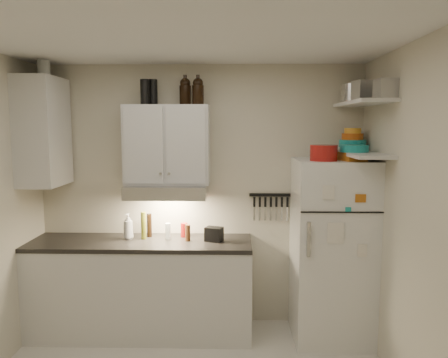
{
  "coord_description": "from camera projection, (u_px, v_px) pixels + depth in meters",
  "views": [
    {
      "loc": [
        0.33,
        -2.82,
        2.0
      ],
      "look_at": [
        0.25,
        0.9,
        1.55
      ],
      "focal_mm": 35.0,
      "sensor_mm": 36.0,
      "label": 1
    }
  ],
  "objects": [
    {
      "name": "ceiling",
      "position": [
        181.0,
        29.0,
        2.74
      ],
      "size": [
        3.2,
        3.0,
        0.02
      ],
      "primitive_type": "cube",
      "color": "white",
      "rests_on": "ground"
    },
    {
      "name": "back_wall",
      "position": [
        201.0,
        196.0,
        4.39
      ],
      "size": [
        3.2,
        0.02,
        2.6
      ],
      "primitive_type": "cube",
      "color": "beige",
      "rests_on": "ground"
    },
    {
      "name": "right_wall",
      "position": [
        428.0,
        234.0,
        2.86
      ],
      "size": [
        0.02,
        3.0,
        2.6
      ],
      "primitive_type": "cube",
      "color": "beige",
      "rests_on": "ground"
    },
    {
      "name": "base_cabinet",
      "position": [
        142.0,
        289.0,
        4.2
      ],
      "size": [
        2.1,
        0.6,
        0.88
      ],
      "primitive_type": "cube",
      "color": "silver",
      "rests_on": "floor"
    },
    {
      "name": "countertop",
      "position": [
        141.0,
        243.0,
        4.15
      ],
      "size": [
        2.1,
        0.62,
        0.04
      ],
      "primitive_type": "cube",
      "color": "black",
      "rests_on": "base_cabinet"
    },
    {
      "name": "upper_cabinet",
      "position": [
        168.0,
        145.0,
        4.16
      ],
      "size": [
        0.8,
        0.33,
        0.75
      ],
      "primitive_type": "cube",
      "color": "silver",
      "rests_on": "back_wall"
    },
    {
      "name": "side_cabinet",
      "position": [
        43.0,
        132.0,
        4.04
      ],
      "size": [
        0.33,
        0.55,
        1.0
      ],
      "primitive_type": "cube",
      "color": "silver",
      "rests_on": "left_wall"
    },
    {
      "name": "range_hood",
      "position": [
        167.0,
        191.0,
        4.15
      ],
      "size": [
        0.76,
        0.46,
        0.12
      ],
      "primitive_type": "cube",
      "color": "silver",
      "rests_on": "back_wall"
    },
    {
      "name": "fridge",
      "position": [
        332.0,
        250.0,
        4.07
      ],
      "size": [
        0.7,
        0.68,
        1.7
      ],
      "primitive_type": "cube",
      "color": "white",
      "rests_on": "floor"
    },
    {
      "name": "shelf_hi",
      "position": [
        363.0,
        103.0,
        3.77
      ],
      "size": [
        0.3,
        0.95,
        0.03
      ],
      "primitive_type": "cube",
      "color": "silver",
      "rests_on": "right_wall"
    },
    {
      "name": "shelf_lo",
      "position": [
        361.0,
        154.0,
        3.82
      ],
      "size": [
        0.3,
        0.95,
        0.03
      ],
      "primitive_type": "cube",
      "color": "silver",
      "rests_on": "right_wall"
    },
    {
      "name": "knife_strip",
      "position": [
        270.0,
        195.0,
        4.35
      ],
      "size": [
        0.42,
        0.02,
        0.03
      ],
      "primitive_type": "cube",
      "color": "black",
      "rests_on": "back_wall"
    },
    {
      "name": "dutch_oven",
      "position": [
        324.0,
        153.0,
        3.82
      ],
      "size": [
        0.29,
        0.29,
        0.14
      ],
      "primitive_type": "cylinder",
      "rotation": [
        0.0,
        0.0,
        0.26
      ],
      "color": "maroon",
      "rests_on": "fridge"
    },
    {
      "name": "book_stack",
      "position": [
        353.0,
        157.0,
        3.82
      ],
      "size": [
        0.22,
        0.25,
        0.07
      ],
      "primitive_type": "cube",
      "rotation": [
        0.0,
        0.0,
        0.2
      ],
      "color": "#B05E16",
      "rests_on": "fridge"
    },
    {
      "name": "spice_jar",
      "position": [
        339.0,
        153.0,
        3.95
      ],
      "size": [
        0.07,
        0.07,
        0.11
      ],
      "primitive_type": "cylinder",
      "rotation": [
        0.0,
        0.0,
        -0.09
      ],
      "color": "silver",
      "rests_on": "fridge"
    },
    {
      "name": "stock_pot",
      "position": [
        354.0,
        94.0,
        4.08
      ],
      "size": [
        0.31,
        0.31,
        0.18
      ],
      "primitive_type": "cylinder",
      "rotation": [
        0.0,
        0.0,
        0.29
      ],
      "color": "silver",
      "rests_on": "shelf_hi"
    },
    {
      "name": "tin_a",
      "position": [
        364.0,
        91.0,
        3.71
      ],
      "size": [
        0.2,
        0.19,
        0.17
      ],
      "primitive_type": "cube",
      "rotation": [
        0.0,
        0.0,
        0.25
      ],
      "color": "#AAAAAD",
      "rests_on": "shelf_hi"
    },
    {
      "name": "tin_b",
      "position": [
        386.0,
        89.0,
        3.41
      ],
      "size": [
        0.17,
        0.17,
        0.16
      ],
      "primitive_type": "cube",
      "rotation": [
        0.0,
        0.0,
        0.09
      ],
      "color": "#AAAAAD",
      "rests_on": "shelf_hi"
    },
    {
      "name": "bowl_teal",
      "position": [
        352.0,
        145.0,
        4.1
      ],
      "size": [
        0.25,
        0.25,
        0.1
      ],
      "primitive_type": "cylinder",
      "color": "teal",
      "rests_on": "shelf_lo"
    },
    {
      "name": "bowl_orange",
      "position": [
        352.0,
        137.0,
        4.1
      ],
      "size": [
        0.2,
        0.2,
        0.06
      ],
      "primitive_type": "cylinder",
      "color": "#C35012",
      "rests_on": "bowl_teal"
    },
    {
      "name": "bowl_yellow",
      "position": [
        353.0,
        131.0,
        4.09
      ],
      "size": [
        0.16,
        0.16,
        0.05
      ],
      "primitive_type": "cylinder",
      "color": "gold",
      "rests_on": "bowl_orange"
    },
    {
      "name": "plates",
      "position": [
        354.0,
        149.0,
        3.84
      ],
      "size": [
        0.33,
        0.33,
        0.06
      ],
      "primitive_type": "cylinder",
      "rotation": [
        0.0,
        0.0,
        -0.39
      ],
      "color": "teal",
      "rests_on": "shelf_lo"
    },
    {
      "name": "growler_a",
      "position": [
        185.0,
        91.0,
        4.13
      ],
      "size": [
        0.14,
        0.14,
        0.26
      ],
      "primitive_type": null,
      "rotation": [
        0.0,
        0.0,
        -0.34
      ],
      "color": "black",
      "rests_on": "upper_cabinet"
    },
    {
      "name": "growler_b",
      "position": [
        198.0,
        91.0,
        4.07
      ],
      "size": [
        0.11,
        0.11,
        0.26
      ],
      "primitive_type": null,
      "rotation": [
        0.0,
        0.0,
        0.02
      ],
      "color": "black",
      "rests_on": "upper_cabinet"
    },
    {
      "name": "thermos_a",
      "position": [
        153.0,
        92.0,
        4.16
      ],
      "size": [
        0.1,
        0.1,
        0.24
      ],
      "primitive_type": "cylinder",
      "rotation": [
        0.0,
        0.0,
        -0.17
      ],
      "color": "black",
      "rests_on": "upper_cabinet"
    },
    {
      "name": "thermos_b",
      "position": [
        145.0,
        92.0,
        4.07
      ],
      "size": [
        0.1,
        0.1,
        0.24
      ],
      "primitive_type": "cylinder",
      "rotation": [
        0.0,
        0.0,
        0.25
      ],
      "color": "black",
      "rests_on": "upper_cabinet"
    },
    {
      "name": "side_jar",
      "position": [
        44.0,
        68.0,
        3.97
      ],
      "size": [
        0.14,
        0.14,
        0.15
      ],
      "primitive_type": "cylinder",
      "rotation": [
        0.0,
        0.0,
        -0.29
      ],
      "color": "silver",
      "rests_on": "side_cabinet"
    },
    {
      "name": "soap_bottle",
      "position": [
        128.0,
        225.0,
        4.19
      ],
      "size": [
        0.13,
        0.13,
        0.28
      ],
      "primitive_type": "imported",
      "rotation": [
        0.0,
        0.0,
        -0.27
      ],
      "color": "silver",
      "rests_on": "countertop"
    },
    {
      "name": "pepper_mill",
      "position": [
        188.0,
        233.0,
        4.13
      ],
      "size": [
        0.06,
        0.06,
        0.16
      ],
      "primitive_type": "cylinder",
      "rotation": [
        0.0,
        0.0,
        -0.2
      ],
      "color": "brown",
      "rests_on": "countertop"
    },
    {
      "name": "oil_bottle",
      "position": [
        144.0,
        226.0,
        4.19
      ],
      "size": [
        0.06,
        0.06,
        0.26
      ],
      "primitive_type": "cylinder",
      "rotation": [
        0.0,
        0.0,
        0.19
      ],
      "color": "#5E6218",
      "rests_on": "countertop"
    },
    {
      "name": "vinegar_bottle",
      "position": [
        149.0,
        225.0,
        4.28
      ],
      "size": [
        0.05,
        0.05,
        0.23
      ],
      "primitive_type": "cylinder",
      "rotation": [
        0.0,
        0.0,
        0.11
      ],
      "color": "black",
      "rests_on": "countertop"
    },
    {
      "name": "clear_bottle",
      "position": [
        168.0,
        231.0,
        4.19
      ],
      "size": [
        0.06,
        0.06,
        0.16
      ],
      "primitive_type": "cylinder",
      "rotation": [
        0.0,
        0.0,
        -0.1
      ],
      "color": "silver",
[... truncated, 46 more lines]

